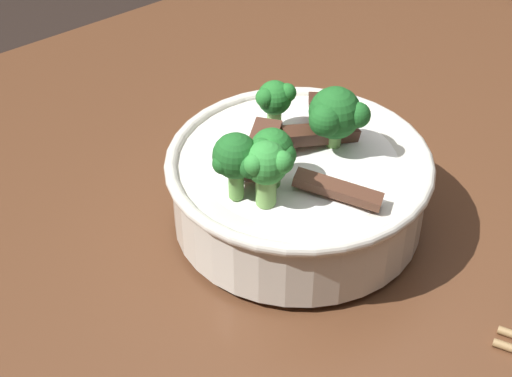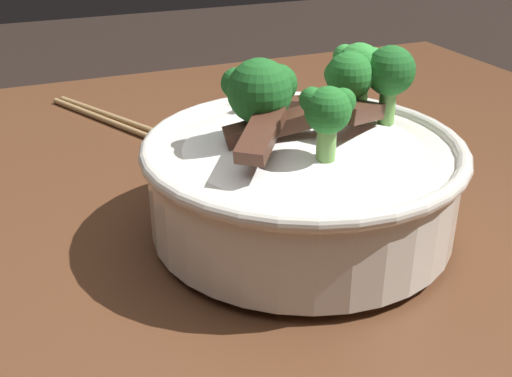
{
  "view_description": "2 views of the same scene",
  "coord_description": "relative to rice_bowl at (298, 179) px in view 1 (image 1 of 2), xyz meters",
  "views": [
    {
      "loc": [
        0.53,
        0.44,
        1.33
      ],
      "look_at": [
        0.15,
        -0.04,
        0.84
      ],
      "focal_mm": 57.85,
      "sensor_mm": 36.0,
      "label": 1
    },
    {
      "loc": [
        -0.08,
        -0.41,
        1.06
      ],
      "look_at": [
        0.09,
        -0.01,
        0.85
      ],
      "focal_mm": 44.68,
      "sensor_mm": 36.0,
      "label": 2
    }
  ],
  "objects": [
    {
      "name": "dining_table",
      "position": [
        -0.13,
        0.01,
        -0.17
      ],
      "size": [
        1.24,
        0.99,
        0.8
      ],
      "color": "#56331E",
      "rests_on": "ground"
    },
    {
      "name": "rice_bowl",
      "position": [
        0.0,
        0.0,
        0.0
      ],
      "size": [
        0.25,
        0.25,
        0.15
      ],
      "color": "silver",
      "rests_on": "dining_table"
    }
  ]
}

